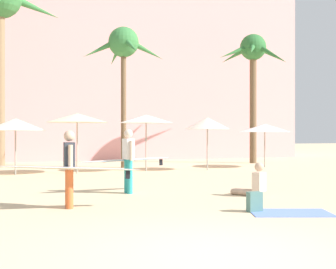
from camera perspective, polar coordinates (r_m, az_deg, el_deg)
name	(u,v)px	position (r m, az deg, el deg)	size (l,w,h in m)	color
ground	(222,254)	(6.58, 6.62, -14.34)	(120.00, 120.00, 0.00)	beige
hotel_pink	(97,60)	(33.41, -8.74, 9.02)	(25.95, 9.55, 13.63)	pink
palm_tree_left	(253,59)	(26.61, 10.39, 9.09)	(4.63, 4.33, 7.18)	brown
palm_tree_center	(124,49)	(22.87, -5.48, 10.37)	(4.04, 4.02, 6.79)	brown
cafe_umbrella_0	(265,128)	(23.15, 11.78, 0.78)	(2.48, 2.48, 2.11)	gray
cafe_umbrella_1	(15,124)	(19.10, -18.21, 1.18)	(2.30, 2.30, 2.24)	gray
cafe_umbrella_3	(146,119)	(20.26, -2.70, 1.91)	(2.36, 2.36, 2.46)	gray
cafe_umbrella_4	(207,123)	(20.89, 4.85, 1.37)	(2.03, 2.03, 2.37)	gray
cafe_umbrella_5	(77,118)	(19.40, -11.08, 2.01)	(2.51, 2.51, 2.47)	gray
beach_towel	(291,213)	(10.03, 14.81, -9.27)	(1.63, 0.99, 0.01)	#6684E0
backpack	(254,202)	(10.01, 10.53, -8.16)	(0.31, 0.25, 0.42)	slate
person_far_right	(127,159)	(12.94, -5.02, -3.00)	(2.70, 0.91, 1.76)	teal
person_near_right	(254,184)	(12.52, 10.50, -5.97)	(0.80, 0.93, 0.89)	#D1A889
person_near_left	(70,166)	(10.37, -11.94, -3.86)	(3.13, 0.87, 1.71)	orange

